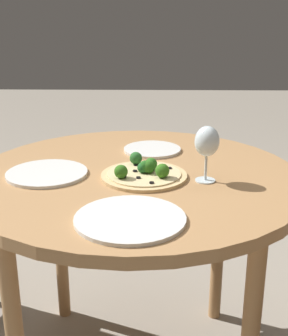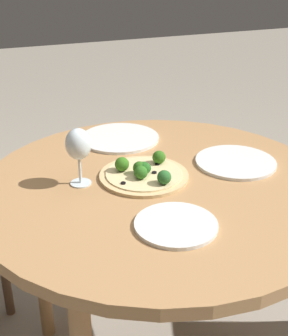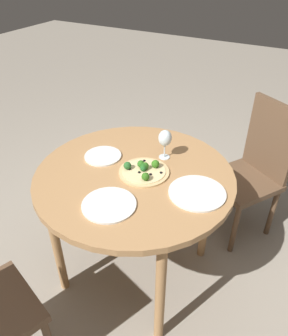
{
  "view_description": "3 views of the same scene",
  "coord_description": "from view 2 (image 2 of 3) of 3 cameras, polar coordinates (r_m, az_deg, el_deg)",
  "views": [
    {
      "loc": [
        0.06,
        -1.38,
        1.27
      ],
      "look_at": [
        0.03,
        -0.04,
        0.8
      ],
      "focal_mm": 50.0,
      "sensor_mm": 36.0,
      "label": 1
    },
    {
      "loc": [
        0.48,
        1.1,
        1.4
      ],
      "look_at": [
        0.03,
        -0.04,
        0.8
      ],
      "focal_mm": 50.0,
      "sensor_mm": 36.0,
      "label": 2
    },
    {
      "loc": [
        -1.18,
        -0.71,
        1.76
      ],
      "look_at": [
        0.03,
        -0.04,
        0.8
      ],
      "focal_mm": 35.0,
      "sensor_mm": 36.0,
      "label": 3
    }
  ],
  "objects": [
    {
      "name": "plate_far",
      "position": [
        1.49,
        11.1,
        0.73
      ],
      "size": [
        0.25,
        0.25,
        0.01
      ],
      "color": "silver",
      "rests_on": "dining_table"
    },
    {
      "name": "pizza",
      "position": [
        1.37,
        0.03,
        -0.58
      ],
      "size": [
        0.26,
        0.26,
        0.06
      ],
      "color": "tan",
      "rests_on": "dining_table"
    },
    {
      "name": "plate_side",
      "position": [
        1.65,
        -2.83,
        3.71
      ],
      "size": [
        0.27,
        0.27,
        0.01
      ],
      "color": "silver",
      "rests_on": "dining_table"
    },
    {
      "name": "plate_near",
      "position": [
        1.15,
        3.92,
        -6.91
      ],
      "size": [
        0.21,
        0.21,
        0.01
      ],
      "color": "silver",
      "rests_on": "dining_table"
    },
    {
      "name": "wine_glass",
      "position": [
        1.3,
        -8.01,
        2.74
      ],
      "size": [
        0.07,
        0.07,
        0.17
      ],
      "color": "silver",
      "rests_on": "dining_table"
    },
    {
      "name": "dining_table",
      "position": [
        1.39,
        1.7,
        -4.62
      ],
      "size": [
        1.04,
        1.04,
        0.77
      ],
      "color": "#A87A4C",
      "rests_on": "ground_plane"
    }
  ]
}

